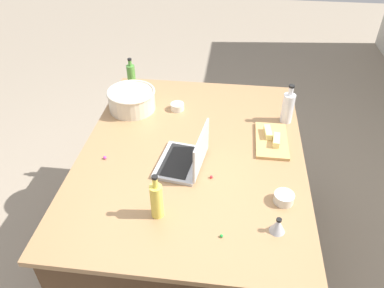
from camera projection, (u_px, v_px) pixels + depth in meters
name	position (u px, v px, depth m)	size (l,w,h in m)	color
ground_plane	(192.00, 250.00, 2.62)	(12.00, 12.00, 0.00)	gray
island_counter	(192.00, 206.00, 2.34)	(1.60, 1.24, 0.90)	#4C331E
laptop	(187.00, 158.00, 1.95)	(0.34, 0.27, 0.22)	#B7B7BC
mixing_bowl_large	(132.00, 99.00, 2.38)	(0.31, 0.31, 0.14)	beige
bottle_vinegar	(288.00, 107.00, 2.24)	(0.07, 0.07, 0.25)	white
bottle_oil	(157.00, 200.00, 1.64)	(0.06, 0.06, 0.24)	#DBC64C
bottle_olive	(131.00, 74.00, 2.63)	(0.06, 0.06, 0.20)	#4C8C38
cutting_board	(271.00, 140.00, 2.13)	(0.33, 0.18, 0.02)	tan
butter_stick_left	(268.00, 132.00, 2.15)	(0.11, 0.04, 0.04)	#F4E58C
butter_stick_right	(276.00, 140.00, 2.09)	(0.11, 0.04, 0.04)	#F4E58C
ramekin_small	(177.00, 107.00, 2.40)	(0.09, 0.09, 0.04)	beige
ramekin_medium	(284.00, 198.00, 1.75)	(0.10, 0.10, 0.05)	beige
kitchen_timer	(278.00, 225.00, 1.61)	(0.07, 0.07, 0.08)	#B2B2B7
candy_0	(211.00, 177.00, 1.89)	(0.02, 0.02, 0.02)	red
candy_1	(119.00, 104.00, 2.44)	(0.02, 0.02, 0.02)	red
candy_2	(105.00, 158.00, 2.01)	(0.02, 0.02, 0.02)	#CC3399
candy_3	(221.00, 236.00, 1.60)	(0.01, 0.01, 0.01)	green
candy_4	(161.00, 170.00, 1.93)	(0.02, 0.02, 0.02)	blue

